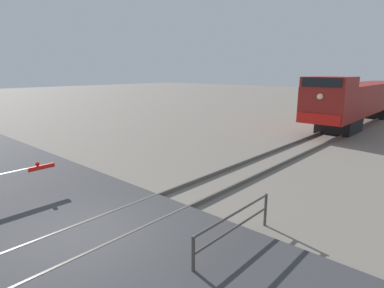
# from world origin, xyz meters

# --- Properties ---
(ground_plane) EXTENTS (160.00, 160.00, 0.00)m
(ground_plane) POSITION_xyz_m (0.00, 0.00, 0.00)
(ground_plane) COLOR slate
(rail_track_left) EXTENTS (0.08, 80.00, 0.15)m
(rail_track_left) POSITION_xyz_m (-0.72, 0.00, 0.07)
(rail_track_left) COLOR #59544C
(rail_track_left) RESTS_ON ground_plane
(rail_track_right) EXTENTS (0.08, 80.00, 0.15)m
(rail_track_right) POSITION_xyz_m (0.72, 0.00, 0.07)
(rail_track_right) COLOR #59544C
(rail_track_right) RESTS_ON ground_plane
(road_surface) EXTENTS (36.00, 6.10, 0.14)m
(road_surface) POSITION_xyz_m (0.00, 0.00, 0.07)
(road_surface) COLOR #38383A
(road_surface) RESTS_ON ground_plane
(locomotive) EXTENTS (2.75, 18.71, 3.88)m
(locomotive) POSITION_xyz_m (0.00, 24.41, 2.01)
(locomotive) COLOR black
(locomotive) RESTS_ON ground_plane
(guard_railing) EXTENTS (0.08, 3.10, 0.95)m
(guard_railing) POSITION_xyz_m (2.99, 2.22, 0.63)
(guard_railing) COLOR #4C4742
(guard_railing) RESTS_ON ground_plane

